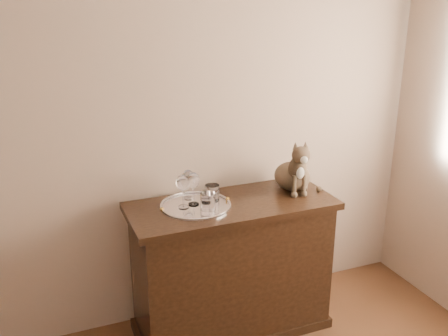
# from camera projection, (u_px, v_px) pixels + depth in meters

# --- Properties ---
(wall_back) EXTENTS (4.00, 0.10, 2.70)m
(wall_back) POSITION_uv_depth(u_px,v_px,m) (111.00, 115.00, 2.76)
(wall_back) COLOR tan
(wall_back) RESTS_ON ground
(sideboard) EXTENTS (1.20, 0.50, 0.85)m
(sideboard) POSITION_uv_depth(u_px,v_px,m) (232.00, 268.00, 3.01)
(sideboard) COLOR black
(sideboard) RESTS_ON ground
(tray) EXTENTS (0.40, 0.40, 0.01)m
(tray) POSITION_uv_depth(u_px,v_px,m) (196.00, 206.00, 2.81)
(tray) COLOR silver
(tray) RESTS_ON sideboard
(wine_glass_b) EXTENTS (0.07, 0.07, 0.18)m
(wine_glass_b) POSITION_uv_depth(u_px,v_px,m) (188.00, 184.00, 2.88)
(wine_glass_b) COLOR white
(wine_glass_b) RESTS_ON tray
(wine_glass_c) EXTENTS (0.07, 0.07, 0.19)m
(wine_glass_c) POSITION_uv_depth(u_px,v_px,m) (183.00, 191.00, 2.75)
(wine_glass_c) COLOR silver
(wine_glass_c) RESTS_ON tray
(wine_glass_d) EXTENTS (0.07, 0.07, 0.19)m
(wine_glass_d) POSITION_uv_depth(u_px,v_px,m) (193.00, 189.00, 2.79)
(wine_glass_d) COLOR silver
(wine_glass_d) RESTS_ON tray
(tumbler_a) EXTENTS (0.09, 0.09, 0.10)m
(tumbler_a) POSITION_uv_depth(u_px,v_px,m) (208.00, 201.00, 2.74)
(tumbler_a) COLOR silver
(tumbler_a) RESTS_ON tray
(tumbler_c) EXTENTS (0.08, 0.08, 0.09)m
(tumbler_c) POSITION_uv_depth(u_px,v_px,m) (212.00, 193.00, 2.86)
(tumbler_c) COLOR silver
(tumbler_c) RESTS_ON tray
(cat) EXTENTS (0.37, 0.36, 0.33)m
(cat) POSITION_uv_depth(u_px,v_px,m) (293.00, 163.00, 3.02)
(cat) COLOR #493C2B
(cat) RESTS_ON sideboard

